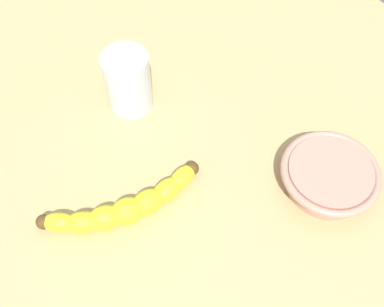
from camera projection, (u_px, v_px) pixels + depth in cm
name	position (u px, v px, depth cm)	size (l,w,h in cm)	color
wooden_tabletop	(160.00, 190.00, 68.28)	(120.00, 120.00, 3.00)	tan
banana	(125.00, 206.00, 62.91)	(8.74, 23.99, 3.88)	yellow
smoothie_glass	(128.00, 83.00, 71.75)	(7.48, 7.48, 10.43)	silver
ceramic_bowl	(329.00, 175.00, 65.21)	(14.58, 14.58, 3.89)	tan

